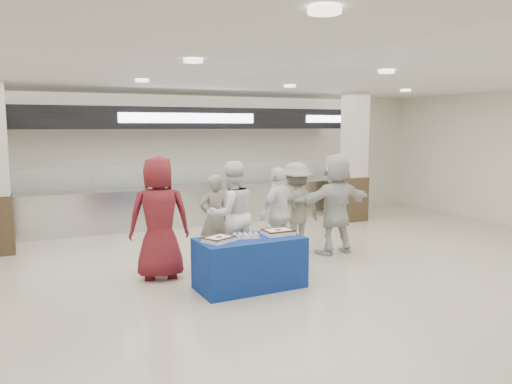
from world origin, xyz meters
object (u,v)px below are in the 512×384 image
sheet_cake_right (278,231)px  cupcake_tray (246,236)px  display_table (250,263)px  chef_tall (232,214)px  soldier_a (214,219)px  sheet_cake_left (219,239)px  civilian_maroon (159,218)px  civilian_white (336,204)px  soldier_b (296,207)px  chef_short (279,213)px

sheet_cake_right → cupcake_tray: bearing=-178.7°
display_table → cupcake_tray: (-0.05, 0.02, 0.41)m
cupcake_tray → chef_tall: (0.23, 1.14, 0.11)m
soldier_a → chef_tall: chef_tall is taller
sheet_cake_left → cupcake_tray: sheet_cake_left is taller
civilian_maroon → chef_tall: civilian_maroon is taller
cupcake_tray → civilian_white: civilian_white is taller
soldier_a → soldier_b: bearing=177.1°
cupcake_tray → chef_short: bearing=46.1°
chef_tall → display_table: bearing=76.4°
cupcake_tray → soldier_b: size_ratio=0.26×
civilian_maroon → chef_tall: size_ratio=1.07×
chef_short → civilian_maroon: bearing=-17.8°
cupcake_tray → soldier_a: bearing=87.5°
sheet_cake_left → sheet_cake_right: sheet_cake_right is taller
chef_short → sheet_cake_right: bearing=38.6°
sheet_cake_right → soldier_a: soldier_a is taller
civilian_maroon → chef_short: 2.21m
soldier_a → cupcake_tray: bearing=83.5°
sheet_cake_right → chef_tall: size_ratio=0.24×
soldier_a → civilian_white: bearing=166.6°
display_table → civilian_maroon: 1.60m
sheet_cake_right → civilian_white: size_ratio=0.23×
sheet_cake_right → soldier_b: (1.18, 1.55, 0.05)m
soldier_a → chef_short: size_ratio=0.93×
chef_short → civilian_white: (1.15, -0.06, 0.11)m
civilian_maroon → chef_short: size_ratio=1.16×
soldier_a → chef_tall: bearing=109.3°
display_table → civilian_maroon: civilian_maroon is taller
chef_tall → civilian_white: 2.09m
civilian_maroon → soldier_a: bearing=-144.2°
display_table → chef_tall: bearing=79.0°
soldier_a → soldier_b: (1.64, 0.03, 0.08)m
display_table → sheet_cake_left: sheet_cake_left is taller
chef_tall → chef_short: chef_tall is taller
cupcake_tray → soldier_a: 1.53m
cupcake_tray → chef_tall: bearing=78.4°
sheet_cake_left → civilian_white: civilian_white is taller
cupcake_tray → chef_short: 1.69m
chef_tall → civilian_white: bearing=175.8°
display_table → chef_tall: 1.29m
chef_tall → chef_short: bearing=179.9°
cupcake_tray → civilian_maroon: civilian_maroon is taller
sheet_cake_left → civilian_white: 3.02m
sheet_cake_right → cupcake_tray: 0.53m
cupcake_tray → chef_tall: 1.17m
chef_short → soldier_b: soldier_b is taller
cupcake_tray → chef_short: size_ratio=0.27×
sheet_cake_left → cupcake_tray: size_ratio=1.12×
display_table → cupcake_tray: size_ratio=3.48×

